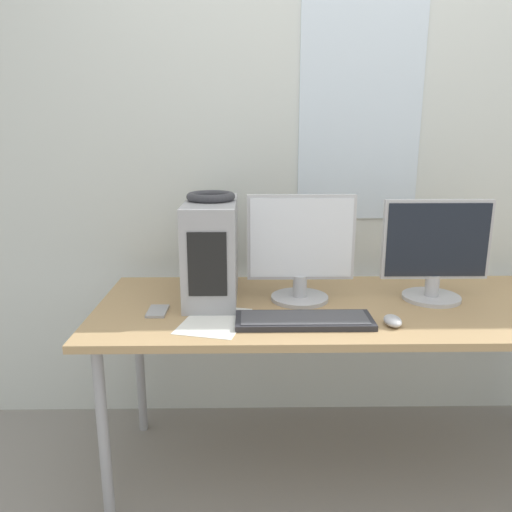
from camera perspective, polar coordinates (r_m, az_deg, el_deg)
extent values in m
cube|color=silver|center=(2.39, 9.12, 12.71)|extent=(8.00, 0.06, 2.70)
cube|color=silver|center=(2.38, 11.95, 17.77)|extent=(0.55, 0.01, 1.13)
cube|color=tan|center=(2.01, 10.90, -5.79)|extent=(1.99, 0.76, 0.03)
cylinder|color=#99999E|center=(1.94, -17.01, -19.28)|extent=(0.04, 0.04, 0.71)
cylinder|color=#99999E|center=(2.44, -13.15, -11.63)|extent=(0.04, 0.04, 0.71)
cube|color=#9E9EA3|center=(2.02, -5.05, 0.81)|extent=(0.20, 0.48, 0.39)
cube|color=black|center=(1.79, -5.60, -0.99)|extent=(0.14, 0.00, 0.24)
torus|color=#333338|center=(1.98, -5.19, 6.80)|extent=(0.19, 0.19, 0.03)
cylinder|color=#B7B7BC|center=(2.02, 5.00, -4.79)|extent=(0.23, 0.23, 0.02)
cylinder|color=#B7B7BC|center=(2.00, 5.03, -3.42)|extent=(0.06, 0.06, 0.09)
cube|color=#B7B7BC|center=(1.95, 5.16, 2.13)|extent=(0.42, 0.03, 0.34)
cube|color=white|center=(1.94, 5.21, 2.04)|extent=(0.40, 0.00, 0.31)
cylinder|color=#B7B7BC|center=(2.14, 19.38, -4.47)|extent=(0.23, 0.23, 0.02)
cylinder|color=#B7B7BC|center=(2.12, 19.49, -3.17)|extent=(0.06, 0.06, 0.09)
cube|color=#B7B7BC|center=(2.08, 19.91, 1.79)|extent=(0.42, 0.03, 0.31)
cube|color=black|center=(2.06, 20.07, 1.69)|extent=(0.40, 0.00, 0.29)
cube|color=#28282D|center=(1.78, 5.52, -7.34)|extent=(0.48, 0.17, 0.02)
cube|color=#47474C|center=(1.78, 5.53, -7.00)|extent=(0.45, 0.14, 0.00)
ellipsoid|color=#B2B2B7|center=(1.82, 15.35, -7.15)|extent=(0.06, 0.10, 0.03)
cube|color=#99999E|center=(1.91, -11.19, -6.21)|extent=(0.07, 0.12, 0.01)
cube|color=white|center=(1.80, -4.79, -7.40)|extent=(0.28, 0.34, 0.00)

